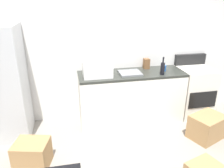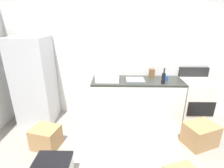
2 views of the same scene
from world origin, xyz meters
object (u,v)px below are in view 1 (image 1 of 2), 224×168
object	(u,v)px
refrigerator	(2,84)
knife_block	(146,64)
coffee_mug	(164,68)
stove_oven	(193,91)
microwave	(97,68)
cardboard_box_large	(32,154)
wine_bottle	(163,68)
cardboard_box_small	(207,127)

from	to	relation	value
refrigerator	knife_block	world-z (taller)	refrigerator
coffee_mug	refrigerator	bearing A→B (deg)	-179.11
stove_oven	microwave	world-z (taller)	microwave
knife_block	stove_oven	bearing A→B (deg)	-11.56
stove_oven	knife_block	distance (m)	1.05
knife_block	cardboard_box_large	xyz separation A→B (m)	(-1.92, -1.09, -0.81)
microwave	coffee_mug	xyz separation A→B (m)	(1.17, 0.03, -0.09)
microwave	wine_bottle	distance (m)	1.07
refrigerator	cardboard_box_large	world-z (taller)	refrigerator
coffee_mug	knife_block	xyz separation A→B (m)	(-0.25, 0.20, 0.04)
coffee_mug	knife_block	bearing A→B (deg)	141.60
stove_oven	cardboard_box_small	world-z (taller)	stove_oven
cardboard_box_large	cardboard_box_small	world-z (taller)	cardboard_box_small
wine_bottle	knife_block	distance (m)	0.40
refrigerator	cardboard_box_small	size ratio (longest dim) A/B	3.40
microwave	cardboard_box_large	world-z (taller)	microwave
refrigerator	cardboard_box_small	xyz separation A→B (m)	(3.08, -0.74, -0.68)
knife_block	cardboard_box_large	distance (m)	2.35
stove_oven	wine_bottle	bearing A→B (deg)	-165.69
coffee_mug	knife_block	distance (m)	0.32
microwave	knife_block	xyz separation A→B (m)	(0.92, 0.23, -0.05)
refrigerator	cardboard_box_small	distance (m)	3.24
cardboard_box_small	cardboard_box_large	bearing A→B (deg)	-177.50
coffee_mug	cardboard_box_small	world-z (taller)	coffee_mug
refrigerator	wine_bottle	world-z (taller)	refrigerator
wine_bottle	coffee_mug	xyz separation A→B (m)	(0.10, 0.18, -0.06)
coffee_mug	microwave	bearing A→B (deg)	-178.47
stove_oven	microwave	xyz separation A→B (m)	(-1.81, -0.05, 0.57)
microwave	coffee_mug	distance (m)	1.17
cardboard_box_small	wine_bottle	bearing A→B (deg)	132.89
knife_block	cardboard_box_small	world-z (taller)	knife_block
microwave	knife_block	distance (m)	0.95
microwave	cardboard_box_large	size ratio (longest dim) A/B	1.07
stove_oven	knife_block	xyz separation A→B (m)	(-0.89, 0.18, 0.52)
microwave	cardboard_box_large	distance (m)	1.57
cardboard_box_large	microwave	bearing A→B (deg)	40.64
cardboard_box_large	cardboard_box_small	xyz separation A→B (m)	(2.62, 0.11, 0.01)
refrigerator	cardboard_box_small	world-z (taller)	refrigerator
microwave	wine_bottle	size ratio (longest dim) A/B	1.53
coffee_mug	stove_oven	bearing A→B (deg)	1.26
knife_block	microwave	bearing A→B (deg)	-166.02
stove_oven	knife_block	size ratio (longest dim) A/B	6.11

